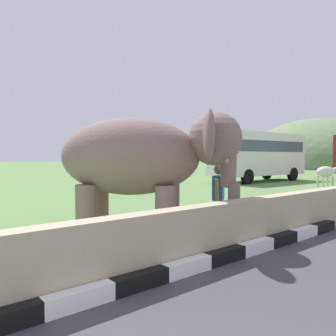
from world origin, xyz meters
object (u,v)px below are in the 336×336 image
object	(u,v)px
person_handler	(218,195)
elephant	(146,158)
cow_near	(326,172)
bus_white	(258,153)

from	to	relation	value
person_handler	elephant	bearing A→B (deg)	158.21
person_handler	cow_near	world-z (taller)	person_handler
person_handler	bus_white	xyz separation A→B (m)	(14.51, 9.07, 1.15)
elephant	bus_white	bearing A→B (deg)	27.54
elephant	person_handler	size ratio (longest dim) A/B	2.33
elephant	person_handler	distance (m)	1.97
bus_white	cow_near	bearing A→B (deg)	-91.35
person_handler	cow_near	size ratio (longest dim) A/B	0.86
elephant	cow_near	bearing A→B (deg)	12.12
elephant	person_handler	world-z (taller)	elephant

